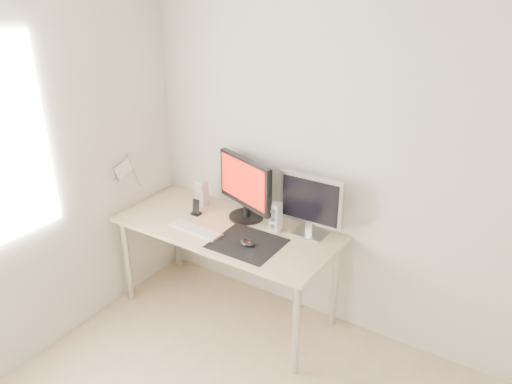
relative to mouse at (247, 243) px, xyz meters
The scene contains 11 objects.
wall_back 0.97m from the mouse, 38.18° to the left, with size 3.50×3.50×0.00m, color white.
mousepad 0.04m from the mouse, 123.69° to the left, with size 0.45×0.40×0.00m, color black.
mouse is the anchor object (origin of this frame).
desk 0.33m from the mouse, 153.07° to the left, with size 1.60×0.70×0.73m.
main_monitor 0.47m from the mouse, 125.54° to the left, with size 0.53×0.33×0.47m.
second_monitor 0.50m from the mouse, 53.13° to the left, with size 0.45×0.16×0.43m.
speaker_left 0.72m from the mouse, 152.54° to the left, with size 0.06×0.08×0.20m.
speaker_right 0.31m from the mouse, 81.85° to the left, with size 0.06×0.08×0.20m.
keyboard 0.43m from the mouse, behind, with size 0.42×0.14×0.02m.
phone_dock 0.60m from the mouse, 162.73° to the left, with size 0.07×0.06×0.12m.
pennant 1.11m from the mouse, behind, with size 0.01×0.23×0.29m.
Camera 1 is at (0.94, -1.13, 2.43)m, focal length 35.00 mm.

